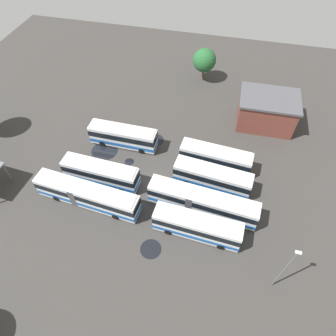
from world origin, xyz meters
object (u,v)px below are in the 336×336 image
at_px(bus_row0_slot3, 123,136).
at_px(bus_row1_slot1, 202,202).
at_px(bus_row0_slot0, 87,195).
at_px(lamp_post_by_building, 285,269).
at_px(bus_row1_slot0, 197,226).
at_px(tree_west_edge, 204,60).
at_px(bus_row1_slot2, 212,177).
at_px(bus_row1_slot3, 215,158).
at_px(bus_row0_slot1, 101,173).
at_px(depot_building, 267,111).

xyz_separation_m(bus_row0_slot3, bus_row1_slot1, (14.01, -9.18, 0.00)).
relative_size(bus_row0_slot0, lamp_post_by_building, 1.62).
xyz_separation_m(bus_row1_slot0, tree_west_edge, (-4.60, 33.71, 2.40)).
height_order(bus_row1_slot2, bus_row1_slot3, same).
xyz_separation_m(bus_row0_slot1, depot_building, (22.30, 18.25, 0.84)).
height_order(bus_row0_slot0, bus_row1_slot0, same).
height_order(bus_row0_slot3, bus_row1_slot3, same).
height_order(bus_row0_slot0, bus_row0_slot3, same).
height_order(bus_row0_slot1, depot_building, depot_building).
bearing_deg(bus_row1_slot3, bus_row0_slot0, -146.31).
height_order(bus_row1_slot0, tree_west_edge, tree_west_edge).
xyz_separation_m(bus_row0_slot1, bus_row1_slot1, (14.69, -1.44, 0.00)).
bearing_deg(lamp_post_by_building, bus_row0_slot3, 143.68).
relative_size(bus_row0_slot1, bus_row1_slot1, 0.76).
relative_size(bus_row1_slot1, depot_building, 1.52).
distance_m(bus_row0_slot1, bus_row1_slot3, 16.74).
bearing_deg(bus_row1_slot2, depot_building, 65.99).
bearing_deg(bus_row1_slot1, tree_west_edge, 98.73).
relative_size(bus_row1_slot1, bus_row1_slot2, 1.33).
bearing_deg(bus_row0_slot1, bus_row0_slot0, -95.84).
height_order(bus_row0_slot3, tree_west_edge, tree_west_edge).
relative_size(bus_row0_slot3, bus_row1_slot2, 0.97).
bearing_deg(bus_row1_slot3, bus_row1_slot2, -89.20).
distance_m(bus_row0_slot3, bus_row1_slot2, 15.56).
xyz_separation_m(bus_row0_slot1, tree_west_edge, (10.07, 28.59, 2.40)).
xyz_separation_m(bus_row0_slot3, bus_row1_slot0, (14.00, -12.87, 0.00)).
distance_m(bus_row1_slot0, lamp_post_by_building, 10.89).
relative_size(bus_row1_slot2, tree_west_edge, 1.70).
relative_size(bus_row0_slot3, depot_building, 1.11).
bearing_deg(bus_row1_slot1, bus_row0_slot3, 146.76).
distance_m(bus_row1_slot2, lamp_post_by_building, 15.45).
bearing_deg(bus_row0_slot1, bus_row0_slot3, 85.04).
bearing_deg(bus_row1_slot0, tree_west_edge, 97.77).
height_order(bus_row1_slot2, lamp_post_by_building, lamp_post_by_building).
distance_m(bus_row0_slot3, depot_building, 24.05).
bearing_deg(bus_row1_slot3, depot_building, 59.37).
bearing_deg(bus_row1_slot2, bus_row0_slot1, -169.48).
height_order(depot_building, lamp_post_by_building, lamp_post_by_building).
relative_size(bus_row0_slot0, bus_row1_slot3, 1.37).
bearing_deg(bus_row0_slot0, bus_row1_slot0, -4.48).
relative_size(bus_row1_slot0, tree_west_edge, 1.70).
distance_m(bus_row0_slot1, depot_building, 28.82).
height_order(bus_row1_slot0, bus_row1_slot2, same).
xyz_separation_m(bus_row1_slot1, tree_west_edge, (-4.61, 30.03, 2.40)).
relative_size(bus_row0_slot0, tree_west_edge, 2.26).
bearing_deg(bus_row1_slot1, bus_row1_slot3, 84.97).
xyz_separation_m(bus_row0_slot1, lamp_post_by_building, (24.15, -9.51, 3.08)).
bearing_deg(bus_row0_slot1, bus_row1_slot1, -5.61).
height_order(bus_row1_slot1, depot_building, depot_building).
relative_size(bus_row0_slot1, tree_west_edge, 1.71).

